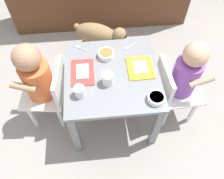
# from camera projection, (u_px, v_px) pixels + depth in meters

# --- Properties ---
(ground_plane) EXTENTS (7.00, 7.00, 0.00)m
(ground_plane) POSITION_uv_depth(u_px,v_px,m) (112.00, 112.00, 1.79)
(ground_plane) COLOR gray
(dining_table) EXTENTS (0.57, 0.57, 0.48)m
(dining_table) POSITION_uv_depth(u_px,v_px,m) (112.00, 82.00, 1.46)
(dining_table) COLOR slate
(dining_table) RESTS_ON ground
(seated_child_left) EXTENTS (0.31, 0.31, 0.71)m
(seated_child_left) POSITION_uv_depth(u_px,v_px,m) (38.00, 78.00, 1.41)
(seated_child_left) COLOR white
(seated_child_left) RESTS_ON ground
(seated_child_right) EXTENTS (0.30, 0.30, 0.70)m
(seated_child_right) POSITION_uv_depth(u_px,v_px,m) (184.00, 76.00, 1.44)
(seated_child_right) COLOR white
(seated_child_right) RESTS_ON ground
(dog) EXTENTS (0.45, 0.29, 0.32)m
(dog) POSITION_uv_depth(u_px,v_px,m) (99.00, 34.00, 1.96)
(dog) COLOR olive
(dog) RESTS_ON ground
(food_tray_left) EXTENTS (0.14, 0.20, 0.02)m
(food_tray_left) POSITION_uv_depth(u_px,v_px,m) (83.00, 72.00, 1.39)
(food_tray_left) COLOR red
(food_tray_left) RESTS_ON dining_table
(food_tray_right) EXTENTS (0.16, 0.18, 0.02)m
(food_tray_right) POSITION_uv_depth(u_px,v_px,m) (140.00, 68.00, 1.41)
(food_tray_right) COLOR gold
(food_tray_right) RESTS_ON dining_table
(water_cup_left) EXTENTS (0.06, 0.06, 0.07)m
(water_cup_left) POSITION_uv_depth(u_px,v_px,m) (80.00, 92.00, 1.28)
(water_cup_left) COLOR white
(water_cup_left) RESTS_ON dining_table
(water_cup_right) EXTENTS (0.07, 0.07, 0.07)m
(water_cup_right) POSITION_uv_depth(u_px,v_px,m) (108.00, 79.00, 1.33)
(water_cup_right) COLOR white
(water_cup_right) RESTS_ON dining_table
(cereal_bowl_right_side) EXTENTS (0.10, 0.10, 0.04)m
(cereal_bowl_right_side) POSITION_uv_depth(u_px,v_px,m) (106.00, 54.00, 1.45)
(cereal_bowl_right_side) COLOR white
(cereal_bowl_right_side) RESTS_ON dining_table
(veggie_bowl_near) EXTENTS (0.10, 0.10, 0.03)m
(veggie_bowl_near) POSITION_uv_depth(u_px,v_px,m) (156.00, 98.00, 1.27)
(veggie_bowl_near) COLOR white
(veggie_bowl_near) RESTS_ON dining_table
(spoon_by_left_tray) EXTENTS (0.09, 0.07, 0.01)m
(spoon_by_left_tray) POSITION_uv_depth(u_px,v_px,m) (80.00, 48.00, 1.51)
(spoon_by_left_tray) COLOR silver
(spoon_by_left_tray) RESTS_ON dining_table
(spoon_by_right_tray) EXTENTS (0.09, 0.06, 0.01)m
(spoon_by_right_tray) POSITION_uv_depth(u_px,v_px,m) (129.00, 46.00, 1.52)
(spoon_by_right_tray) COLOR silver
(spoon_by_right_tray) RESTS_ON dining_table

